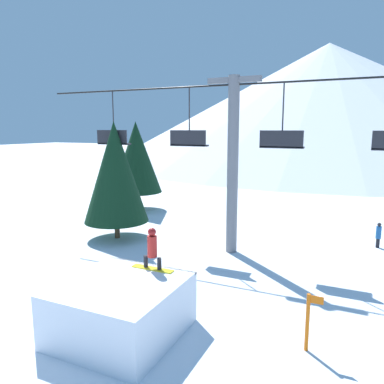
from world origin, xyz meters
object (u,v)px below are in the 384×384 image
Objects in this scene: trail_marker at (308,321)px; distant_skier at (378,234)px; pine_tree_near at (115,172)px; snowboarder at (152,249)px; snow_ramp at (121,309)px.

distant_skier is (1.83, 10.18, -0.16)m from trail_marker.
pine_tree_near is at bearing -162.34° from distant_skier.
snowboarder is 4.69m from trail_marker.
pine_tree_near is 4.90× the size of distant_skier.
distant_skier is (6.60, 11.57, -0.09)m from snow_ramp.
pine_tree_near is at bearing 126.89° from snow_ramp.
trail_marker is 10.35m from distant_skier.
pine_tree_near reaches higher than trail_marker.
snow_ramp is 0.53× the size of pine_tree_near.
snow_ramp is 4.97m from trail_marker.
pine_tree_near is (-5.74, 7.64, 2.71)m from snow_ramp.
trail_marker is at bearing -100.19° from distant_skier.
snowboarder reaches higher than distant_skier.
snowboarder reaches higher than trail_marker.
snow_ramp is at bearing -53.11° from pine_tree_near.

